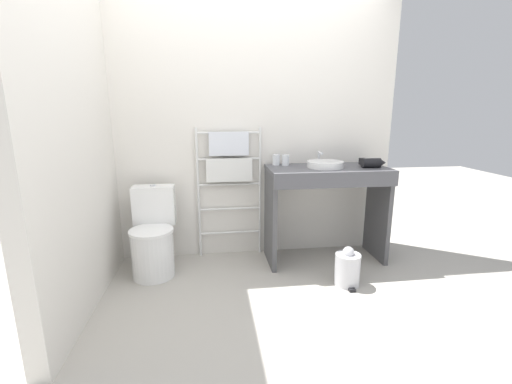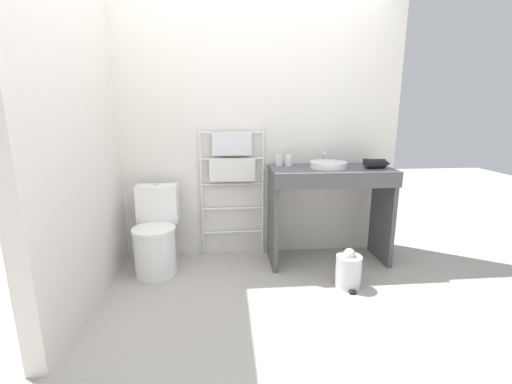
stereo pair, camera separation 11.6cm
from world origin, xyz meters
The scene contains 12 objects.
ground_plane centered at (0.00, 0.00, 0.00)m, with size 12.00×12.00×0.00m, color #A8A399.
wall_back centered at (0.00, 1.33, 1.33)m, with size 2.75×0.12×2.67m, color silver.
wall_side centered at (-1.32, 0.64, 1.33)m, with size 0.12×1.90×2.67m, color silver.
toilet centered at (-0.91, 0.93, 0.32)m, with size 0.37×0.51×0.75m.
towel_radiator centered at (-0.23, 1.22, 0.87)m, with size 0.61×0.06×1.24m.
vanity_counter centered at (0.65, 0.98, 0.61)m, with size 1.08×0.53×0.89m.
sink_basin centered at (0.62, 0.99, 0.92)m, with size 0.32×0.32×0.06m.
faucet centered at (0.62, 1.17, 0.97)m, with size 0.02×0.10×0.12m.
cup_near_wall centered at (0.21, 1.18, 0.94)m, with size 0.07×0.07×0.10m.
cup_near_edge centered at (0.30, 1.15, 0.94)m, with size 0.07×0.07×0.10m.
hair_dryer centered at (1.04, 0.94, 0.94)m, with size 0.22×0.17×0.09m.
trash_bin centered at (0.68, 0.49, 0.14)m, with size 0.20×0.24×0.33m.
Camera 2 is at (-0.29, -1.96, 1.39)m, focal length 24.00 mm.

